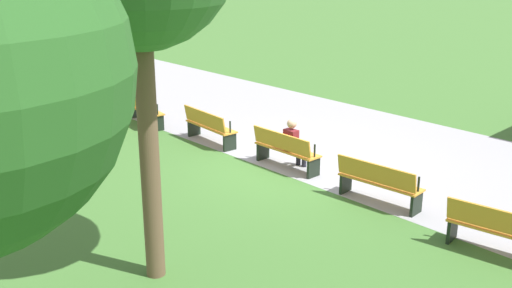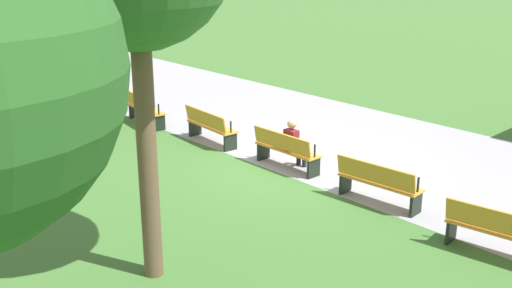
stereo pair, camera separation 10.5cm
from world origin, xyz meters
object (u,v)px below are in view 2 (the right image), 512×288
object	(u,v)px
bench_1	(28,85)
bench_3	(144,108)
lamp_post	(148,13)
bench_5	(286,149)
bench_4	(210,126)
bench_6	(378,182)
bench_7	(500,231)
bench_2	(84,95)
person_seated	(294,142)

from	to	relation	value
bench_1	bench_3	xyz separation A→B (m)	(5.15, 1.18, 0.00)
bench_3	lamp_post	world-z (taller)	lamp_post
bench_5	bench_4	bearing A→B (deg)	-177.86
bench_1	bench_6	world-z (taller)	same
bench_5	bench_6	distance (m)	2.64
bench_1	bench_7	xyz separation A→B (m)	(15.69, 1.18, 0.00)
bench_3	bench_6	size ratio (longest dim) A/B	1.01
bench_2	bench_5	world-z (taller)	same
bench_2	bench_1	bearing A→B (deg)	-152.07
bench_6	bench_5	bearing A→B (deg)	173.55
bench_2	lamp_post	distance (m)	3.26
person_seated	lamp_post	distance (m)	7.10
bench_1	bench_2	xyz separation A→B (m)	(2.55, 0.68, 0.00)
person_seated	bench_6	bearing A→B (deg)	-5.48
bench_2	bench_3	bearing A→B (deg)	23.64
bench_6	bench_4	bearing A→B (deg)	175.69
bench_2	bench_7	size ratio (longest dim) A/B	1.01
bench_4	bench_7	xyz separation A→B (m)	(7.91, -0.30, 0.00)
bench_6	bench_7	size ratio (longest dim) A/B	0.99
bench_1	person_seated	size ratio (longest dim) A/B	1.49
bench_4	bench_6	xyz separation A→B (m)	(5.29, -0.00, 0.00)
bench_4	bench_7	world-z (taller)	same
bench_4	lamp_post	world-z (taller)	lamp_post
bench_3	lamp_post	size ratio (longest dim) A/B	0.41
bench_6	bench_7	xyz separation A→B (m)	(2.63, -0.30, 0.00)
bench_7	bench_3	bearing A→B (deg)	171.39
bench_6	bench_7	distance (m)	2.64
bench_6	person_seated	bearing A→B (deg)	170.22
bench_2	bench_3	distance (m)	2.64
bench_4	person_seated	distance (m)	2.78
bench_4	lamp_post	distance (m)	4.72
bench_6	lamp_post	world-z (taller)	lamp_post
bench_1	bench_5	size ratio (longest dim) A/B	1.04
bench_6	lamp_post	size ratio (longest dim) A/B	0.41
bench_1	bench_4	distance (m)	7.92
bench_7	person_seated	world-z (taller)	person_seated
bench_5	lamp_post	world-z (taller)	lamp_post
bench_2	bench_7	xyz separation A→B (m)	(13.14, 0.49, 0.00)
bench_3	bench_7	world-z (taller)	same
bench_1	person_seated	world-z (taller)	person_seated
bench_3	bench_4	distance (m)	2.64
bench_2	bench_6	size ratio (longest dim) A/B	1.02
bench_2	bench_5	bearing A→B (deg)	19.35
bench_7	bench_6	bearing A→B (deg)	164.96
bench_3	bench_5	xyz separation A→B (m)	(5.27, 0.40, 0.00)
bench_5	bench_7	size ratio (longest dim) A/B	0.97
bench_7	lamp_post	bearing A→B (deg)	165.82
bench_5	bench_7	bearing A→B (deg)	-4.29
bench_5	bench_3	bearing A→B (deg)	-175.71
bench_7	lamp_post	distance (m)	12.14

